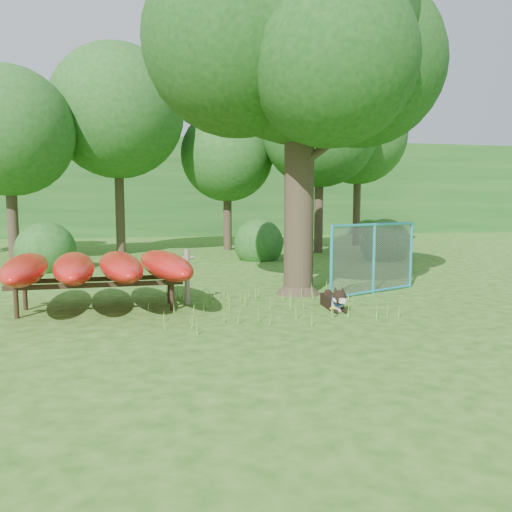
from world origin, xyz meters
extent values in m
plane|color=#235110|center=(0.00, 0.00, 0.00)|extent=(80.00, 80.00, 0.00)
cylinder|color=#31271B|center=(1.41, 2.18, 2.63)|extent=(0.81, 0.81, 5.26)
cone|color=#31271B|center=(1.41, 2.18, 0.26)|extent=(1.22, 1.22, 0.53)
sphere|color=#123F12|center=(1.41, 2.18, 5.89)|extent=(5.05, 5.05, 5.05)
sphere|color=#123F12|center=(2.99, 2.45, 5.26)|extent=(3.78, 3.78, 3.78)
sphere|color=#123F12|center=(-0.02, 2.09, 5.47)|extent=(3.99, 3.99, 3.99)
sphere|color=#123F12|center=(1.62, 0.83, 4.84)|extent=(3.36, 3.36, 3.36)
sphere|color=#123F12|center=(1.07, 3.45, 6.31)|extent=(3.57, 3.57, 3.57)
cylinder|color=#31271B|center=(2.02, 2.03, 3.36)|extent=(1.50, 0.35, 1.12)
cylinder|color=#31271B|center=(0.95, 2.51, 3.78)|extent=(1.01, 0.97, 1.07)
cylinder|color=#716855|center=(-1.18, 1.50, 0.57)|extent=(0.13, 0.13, 1.14)
cylinder|color=#716855|center=(-1.18, 1.50, 0.96)|extent=(0.31, 0.13, 0.06)
cylinder|color=black|center=(-4.30, 0.89, 0.27)|extent=(0.09, 0.09, 0.53)
cylinder|color=black|center=(-1.52, 0.95, 0.27)|extent=(0.09, 0.09, 0.53)
cylinder|color=black|center=(-4.31, 1.63, 0.27)|extent=(0.09, 0.09, 0.53)
cylinder|color=black|center=(-1.54, 1.70, 0.27)|extent=(0.09, 0.09, 0.53)
cube|color=black|center=(-2.91, 0.92, 0.56)|extent=(3.21, 0.16, 0.09)
cube|color=black|center=(-2.93, 1.67, 0.56)|extent=(3.21, 0.16, 0.09)
ellipsoid|color=red|center=(-4.20, 1.26, 0.86)|extent=(1.04, 3.26, 0.51)
ellipsoid|color=red|center=(-3.34, 1.28, 0.86)|extent=(1.15, 3.28, 0.51)
ellipsoid|color=red|center=(-2.49, 1.30, 0.86)|extent=(1.26, 3.29, 0.51)
ellipsoid|color=red|center=(-1.63, 1.32, 0.86)|extent=(1.36, 3.29, 0.51)
cube|color=black|center=(1.60, 0.56, 0.12)|extent=(0.30, 0.72, 0.24)
cube|color=beige|center=(1.58, 0.26, 0.11)|extent=(0.23, 0.15, 0.22)
sphere|color=black|center=(1.58, 0.07, 0.30)|extent=(0.26, 0.26, 0.26)
cube|color=beige|center=(1.57, -0.05, 0.26)|extent=(0.11, 0.15, 0.09)
sphere|color=beige|center=(1.49, 0.06, 0.26)|extent=(0.12, 0.12, 0.12)
sphere|color=beige|center=(1.66, 0.05, 0.26)|extent=(0.12, 0.12, 0.12)
cone|color=black|center=(1.51, 0.12, 0.44)|extent=(0.12, 0.13, 0.12)
cone|color=black|center=(1.65, 0.11, 0.44)|extent=(0.11, 0.12, 0.12)
cylinder|color=black|center=(1.49, 0.11, 0.05)|extent=(0.09, 0.31, 0.07)
cylinder|color=black|center=(1.67, 0.10, 0.05)|extent=(0.09, 0.31, 0.07)
sphere|color=black|center=(1.67, 0.94, 0.22)|extent=(0.16, 0.16, 0.16)
torus|color=blue|center=(1.58, 0.15, 0.24)|extent=(0.26, 0.09, 0.25)
cylinder|color=#2AACC6|center=(1.87, 1.30, 0.81)|extent=(0.09, 0.09, 1.62)
cylinder|color=#2AACC6|center=(3.11, 1.84, 0.81)|extent=(0.09, 0.09, 1.62)
cylinder|color=#2AACC6|center=(4.35, 2.38, 0.81)|extent=(0.09, 0.09, 1.62)
cylinder|color=#2AACC6|center=(3.11, 1.84, 1.58)|extent=(2.50, 1.14, 0.06)
cylinder|color=#2AACC6|center=(3.11, 1.84, 0.05)|extent=(2.50, 1.14, 0.06)
plane|color=slate|center=(3.11, 1.84, 0.81)|extent=(2.48, 1.08, 2.70)
cylinder|color=#5A9631|center=(1.28, -0.36, 0.10)|extent=(0.02, 0.02, 0.19)
sphere|color=yellow|center=(1.28, -0.36, 0.19)|extent=(0.03, 0.03, 0.03)
sphere|color=yellow|center=(1.31, -0.33, 0.20)|extent=(0.03, 0.03, 0.03)
sphere|color=yellow|center=(1.24, -0.34, 0.18)|extent=(0.03, 0.03, 0.03)
sphere|color=yellow|center=(1.31, -0.38, 0.19)|extent=(0.03, 0.03, 0.03)
sphere|color=yellow|center=(1.27, -0.38, 0.20)|extent=(0.03, 0.03, 0.03)
cylinder|color=#31271B|center=(-6.50, 10.00, 2.10)|extent=(0.36, 0.36, 4.20)
sphere|color=#1B4E19|center=(-6.50, 10.00, 4.50)|extent=(4.40, 4.40, 4.40)
cylinder|color=#31271B|center=(-3.00, 12.00, 2.62)|extent=(0.36, 0.36, 5.25)
sphere|color=#1B4E19|center=(-3.00, 12.00, 5.62)|extent=(5.20, 5.20, 5.20)
cylinder|color=#31271B|center=(1.50, 13.00, 1.92)|extent=(0.36, 0.36, 3.85)
sphere|color=#1B4E19|center=(1.50, 13.00, 4.12)|extent=(4.00, 4.00, 4.00)
cylinder|color=#31271B|center=(5.00, 11.00, 2.38)|extent=(0.36, 0.36, 4.76)
sphere|color=#1B4E19|center=(5.00, 11.00, 5.10)|extent=(4.80, 4.80, 4.80)
cylinder|color=#31271B|center=(8.00, 14.00, 2.45)|extent=(0.36, 0.36, 4.90)
sphere|color=#1B4E19|center=(8.00, 14.00, 5.25)|extent=(4.60, 4.60, 4.60)
sphere|color=#1B4E19|center=(-5.00, 7.50, 0.00)|extent=(1.80, 1.80, 1.80)
sphere|color=#1B4E19|center=(6.50, 8.00, 0.00)|extent=(1.80, 1.80, 1.80)
sphere|color=#1B4E19|center=(2.00, 9.00, 0.00)|extent=(1.80, 1.80, 1.80)
cube|color=#1B4E19|center=(0.00, 28.00, 3.00)|extent=(80.00, 12.00, 6.00)
camera|label=1|loc=(-1.96, -8.67, 2.09)|focal=35.00mm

